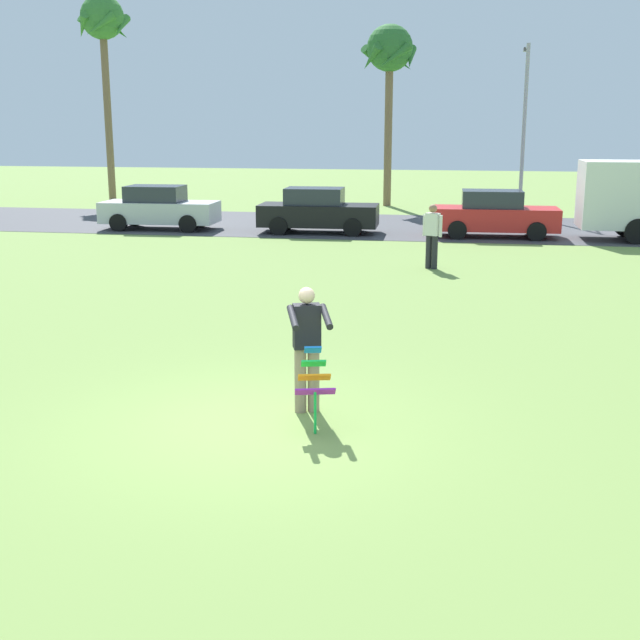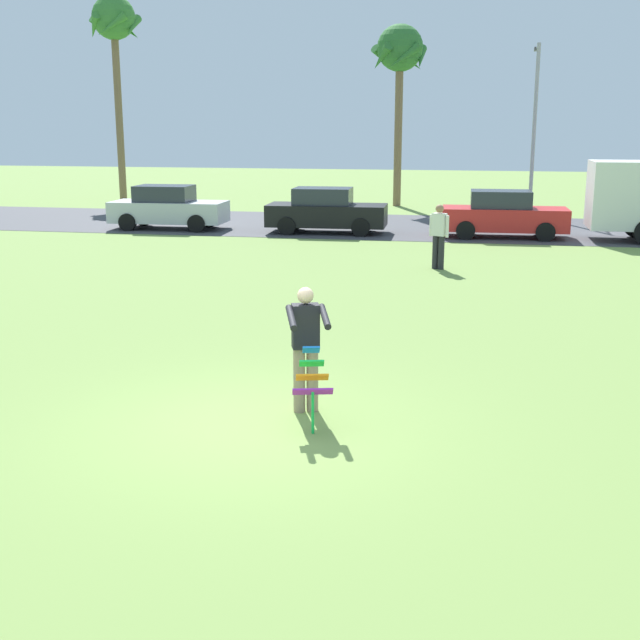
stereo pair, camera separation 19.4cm
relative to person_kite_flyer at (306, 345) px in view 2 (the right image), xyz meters
name	(u,v)px [view 2 (the right image)]	position (x,y,z in m)	size (l,w,h in m)	color
ground_plane	(253,425)	(-0.57, -0.65, -0.95)	(120.00, 120.00, 0.00)	olive
road_strip	(407,227)	(-0.57, 20.88, -0.95)	(120.00, 8.00, 0.01)	#424247
person_kite_flyer	(306,345)	(0.00, 0.00, 0.00)	(0.70, 0.76, 1.73)	gray
kite_held	(312,379)	(0.21, -0.62, -0.28)	(0.53, 0.70, 1.03)	blue
parked_car_silver	(168,208)	(-9.17, 18.48, -0.18)	(4.25, 1.94, 1.60)	silver
parked_car_black	(326,211)	(-3.23, 18.48, -0.18)	(4.26, 1.95, 1.60)	black
parked_car_red	(504,215)	(2.95, 18.48, -0.18)	(4.25, 1.94, 1.60)	red
palm_tree_left_near	(114,28)	(-15.78, 29.21, 7.38)	(2.58, 2.71, 9.86)	brown
palm_tree_right_near	(400,56)	(-1.77, 28.81, 5.85)	(2.58, 2.71, 8.19)	brown
streetlight_pole	(535,119)	(4.19, 25.94, 3.05)	(0.24, 1.65, 7.00)	#9E9EA3
person_walker_near	(439,235)	(1.12, 11.75, -0.02)	(0.53, 0.35, 1.73)	#26262B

